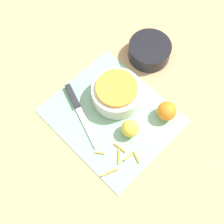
{
  "coord_description": "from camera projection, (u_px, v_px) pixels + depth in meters",
  "views": [
    {
      "loc": [
        0.31,
        -0.3,
        1.02
      ],
      "look_at": [
        0.0,
        0.0,
        0.04
      ],
      "focal_mm": 50.0,
      "sensor_mm": 36.0,
      "label": 1
    }
  ],
  "objects": [
    {
      "name": "ground_plane",
      "position": [
        112.0,
        116.0,
        1.1
      ],
      "size": [
        4.0,
        4.0,
        0.0
      ],
      "primitive_type": "plane",
      "color": "tan"
    },
    {
      "name": "cutting_board",
      "position": [
        112.0,
        116.0,
        1.1
      ],
      "size": [
        0.42,
        0.36,
        0.01
      ],
      "color": "#84B793",
      "rests_on": "ground_plane"
    },
    {
      "name": "bowl_speckled",
      "position": [
        117.0,
        93.0,
        1.09
      ],
      "size": [
        0.18,
        0.18,
        0.08
      ],
      "color": "silver",
      "rests_on": "cutting_board"
    },
    {
      "name": "bowl_dark",
      "position": [
        149.0,
        51.0,
        1.18
      ],
      "size": [
        0.16,
        0.16,
        0.06
      ],
      "color": "black",
      "rests_on": "ground_plane"
    },
    {
      "name": "knife",
      "position": [
        76.0,
        104.0,
        1.11
      ],
      "size": [
        0.25,
        0.1,
        0.02
      ],
      "rotation": [
        0.0,
        0.0,
        -0.33
      ],
      "color": "#232328",
      "rests_on": "cutting_board"
    },
    {
      "name": "orange_left",
      "position": [
        167.0,
        111.0,
        1.07
      ],
      "size": [
        0.07,
        0.07,
        0.07
      ],
      "color": "orange",
      "rests_on": "cutting_board"
    },
    {
      "name": "lemon",
      "position": [
        130.0,
        128.0,
        1.05
      ],
      "size": [
        0.06,
        0.06,
        0.06
      ],
      "color": "gold",
      "rests_on": "cutting_board"
    },
    {
      "name": "peel_pile",
      "position": [
        119.0,
        158.0,
        1.03
      ],
      "size": [
        0.13,
        0.14,
        0.01
      ],
      "color": "orange",
      "rests_on": "cutting_board"
    }
  ]
}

